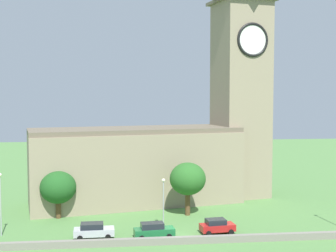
{
  "coord_description": "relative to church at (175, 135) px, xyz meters",
  "views": [
    {
      "loc": [
        -6.89,
        -53.62,
        16.86
      ],
      "look_at": [
        -0.1,
        7.76,
        12.65
      ],
      "focal_mm": 50.12,
      "sensor_mm": 36.0,
      "label": 1
    }
  ],
  "objects": [
    {
      "name": "car_green",
      "position": [
        -4.95,
        -19.49,
        -9.44
      ],
      "size": [
        4.86,
        2.42,
        1.85
      ],
      "color": "#1E6B38",
      "rests_on": "ground"
    },
    {
      "name": "car_red",
      "position": [
        2.83,
        -18.35,
        -9.49
      ],
      "size": [
        4.35,
        2.62,
        1.75
      ],
      "color": "red",
      "rests_on": "ground"
    },
    {
      "name": "tree_by_tower",
      "position": [
        -17.13,
        -9.23,
        -6.16
      ],
      "size": [
        4.88,
        4.88,
        6.44
      ],
      "color": "brown",
      "rests_on": "ground"
    },
    {
      "name": "streetlamp_west_end",
      "position": [
        -22.92,
        -16.67,
        -5.39
      ],
      "size": [
        0.44,
        0.44,
        7.56
      ],
      "color": "#9EA0A5",
      "rests_on": "ground"
    },
    {
      "name": "car_silver",
      "position": [
        -11.97,
        -18.62,
        -9.47
      ],
      "size": [
        4.77,
        2.43,
        1.78
      ],
      "color": "silver",
      "rests_on": "ground"
    },
    {
      "name": "church",
      "position": [
        0.0,
        0.0,
        0.0
      ],
      "size": [
        39.46,
        17.39,
        36.35
      ],
      "color": "gray",
      "rests_on": "ground"
    },
    {
      "name": "ground_plane",
      "position": [
        -2.32,
        -4.58,
        -10.38
      ],
      "size": [
        200.0,
        200.0,
        0.0
      ],
      "primitive_type": "plane",
      "color": "#517F42"
    },
    {
      "name": "quay_barrier",
      "position": [
        -2.32,
        -21.91,
        -9.97
      ],
      "size": [
        44.91,
        0.7,
        0.81
      ],
      "primitive_type": "cube",
      "color": "gray",
      "rests_on": "ground"
    },
    {
      "name": "streetlamp_west_mid",
      "position": [
        -3.45,
        -15.97,
        -6.05
      ],
      "size": [
        0.44,
        0.44,
        6.39
      ],
      "color": "#9EA0A5",
      "rests_on": "ground"
    },
    {
      "name": "tree_churchyard",
      "position": [
        0.59,
        -9.53,
        -5.31
      ],
      "size": [
        5.03,
        5.03,
        7.38
      ],
      "color": "brown",
      "rests_on": "ground"
    }
  ]
}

